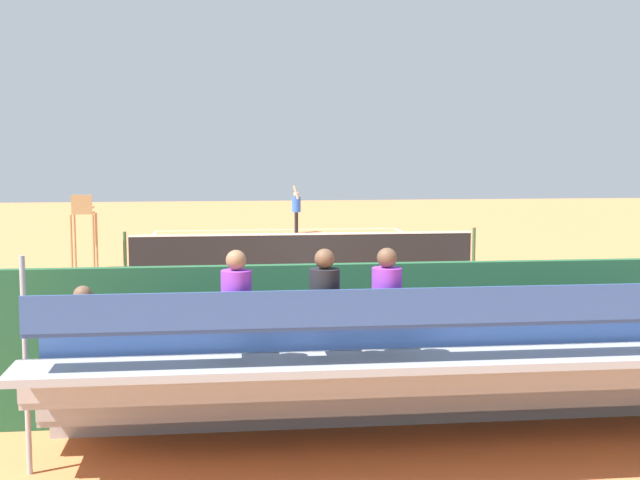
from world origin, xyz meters
name	(u,v)px	position (x,y,z in m)	size (l,w,h in m)	color
ground_plane	(304,266)	(0.00, 0.00, 0.00)	(60.00, 60.00, 0.00)	#D17542
court_line_markings	(304,266)	(0.00, -0.04, 0.00)	(10.10, 22.20, 0.01)	white
tennis_net	(304,249)	(0.00, 0.00, 0.50)	(10.30, 0.10, 1.07)	black
backdrop_wall	(412,339)	(0.00, 14.00, 1.00)	(18.00, 0.16, 2.00)	#235633
bleacher_stand	(424,372)	(0.18, 15.37, 0.94)	(9.06, 2.40, 2.48)	#9EA0A5
umpire_chair	(83,224)	(6.20, 0.20, 1.31)	(0.67, 0.67, 2.14)	#A88456
courtside_bench	(534,355)	(-1.92, 13.27, 0.56)	(1.80, 0.40, 0.93)	#9E754C
equipment_bag	(393,389)	(0.12, 13.40, 0.18)	(0.90, 0.36, 0.36)	black
tennis_player	(296,208)	(-0.66, -9.51, 1.02)	(0.41, 0.55, 1.93)	black
tennis_racket	(276,234)	(0.19, -9.14, 0.01)	(0.51, 0.52, 0.03)	black
tennis_ball_near	(354,241)	(-2.48, -6.19, 0.03)	(0.07, 0.07, 0.07)	#CCDB33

